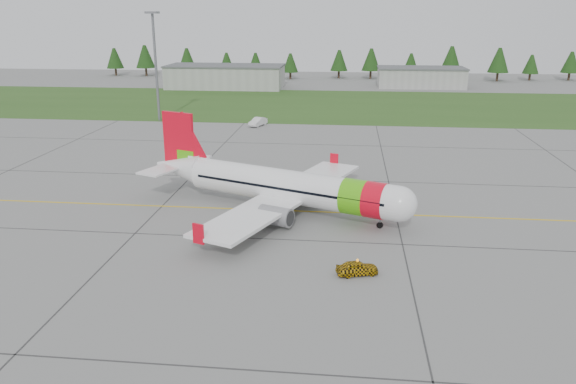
# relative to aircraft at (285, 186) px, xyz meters

# --- Properties ---
(ground) EXTENTS (320.00, 320.00, 0.00)m
(ground) POSITION_rel_aircraft_xyz_m (1.60, -7.91, -2.71)
(ground) COLOR gray
(ground) RESTS_ON ground
(aircraft) EXTENTS (29.64, 28.15, 9.41)m
(aircraft) POSITION_rel_aircraft_xyz_m (0.00, 0.00, 0.00)
(aircraft) COLOR white
(aircraft) RESTS_ON ground
(follow_me_car) EXTENTS (1.48, 1.62, 3.35)m
(follow_me_car) POSITION_rel_aircraft_xyz_m (7.45, -14.51, -1.04)
(follow_me_car) COLOR yellow
(follow_me_car) RESTS_ON ground
(service_van) EXTENTS (2.07, 2.02, 4.68)m
(service_van) POSITION_rel_aircraft_xyz_m (-10.37, 46.78, -0.37)
(service_van) COLOR white
(service_van) RESTS_ON ground
(grass_strip) EXTENTS (320.00, 50.00, 0.03)m
(grass_strip) POSITION_rel_aircraft_xyz_m (1.60, 74.09, -2.70)
(grass_strip) COLOR #30561E
(grass_strip) RESTS_ON ground
(taxi_guideline) EXTENTS (120.00, 0.25, 0.02)m
(taxi_guideline) POSITION_rel_aircraft_xyz_m (1.60, 0.09, -2.70)
(taxi_guideline) COLOR gold
(taxi_guideline) RESTS_ON ground
(hangar_west) EXTENTS (32.00, 14.00, 6.00)m
(hangar_west) POSITION_rel_aircraft_xyz_m (-28.40, 102.09, 0.29)
(hangar_west) COLOR #A8A8A3
(hangar_west) RESTS_ON ground
(hangar_east) EXTENTS (24.00, 12.00, 5.20)m
(hangar_east) POSITION_rel_aircraft_xyz_m (26.60, 110.09, -0.11)
(hangar_east) COLOR #A8A8A3
(hangar_east) RESTS_ON ground
(floodlight_mast) EXTENTS (0.50, 0.50, 20.00)m
(floodlight_mast) POSITION_rel_aircraft_xyz_m (-30.40, 50.09, 7.29)
(floodlight_mast) COLOR slate
(floodlight_mast) RESTS_ON ground
(treeline) EXTENTS (160.00, 8.00, 10.00)m
(treeline) POSITION_rel_aircraft_xyz_m (1.60, 130.09, 2.29)
(treeline) COLOR #1C3F14
(treeline) RESTS_ON ground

